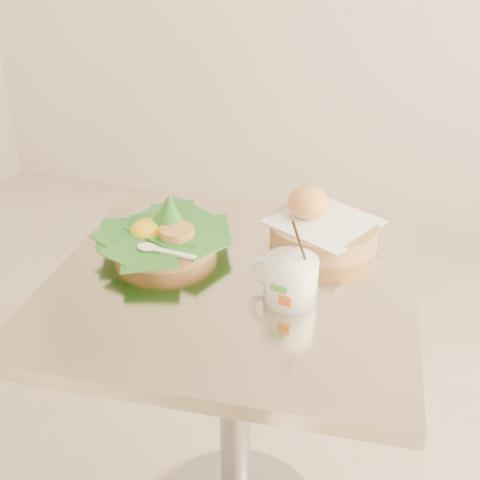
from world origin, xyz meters
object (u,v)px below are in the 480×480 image
(bread_basket, at_px, (321,226))
(coffee_mug, at_px, (289,278))
(cafe_table, at_px, (235,361))
(rice_basket, at_px, (164,233))

(bread_basket, height_order, coffee_mug, coffee_mug)
(bread_basket, relative_size, coffee_mug, 1.52)
(bread_basket, distance_m, coffee_mug, 0.24)
(cafe_table, relative_size, coffee_mug, 4.55)
(rice_basket, distance_m, coffee_mug, 0.31)
(cafe_table, xyz_separation_m, bread_basket, (0.13, 0.19, 0.26))
(rice_basket, xyz_separation_m, coffee_mug, (0.30, -0.10, 0.01))
(bread_basket, bearing_deg, coffee_mug, -92.10)
(cafe_table, relative_size, rice_basket, 2.84)
(rice_basket, bearing_deg, coffee_mug, -19.25)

